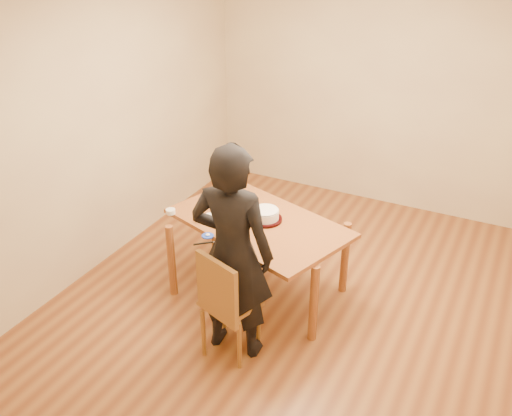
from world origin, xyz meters
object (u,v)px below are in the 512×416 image
at_px(dining_table, 259,223).
at_px(person, 232,253).
at_px(cake_plate, 265,219).
at_px(cake, 265,214).
at_px(dining_chair, 231,303).

bearing_deg(dining_table, person, -60.15).
height_order(cake_plate, cake, cake).
height_order(dining_table, cake, cake).
bearing_deg(person, dining_chair, 83.85).
relative_size(cake, person, 0.13).
distance_m(dining_table, cake, 0.10).
height_order(cake, person, person).
bearing_deg(cake_plate, dining_chair, -82.74).
bearing_deg(cake, cake_plate, -90.00).
xyz_separation_m(dining_table, cake, (0.05, 0.04, 0.08)).
relative_size(cake_plate, cake, 1.25).
height_order(dining_table, dining_chair, dining_table).
xyz_separation_m(dining_chair, person, (0.00, 0.04, 0.43)).
height_order(cake_plate, person, person).
bearing_deg(cake_plate, person, -82.32).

